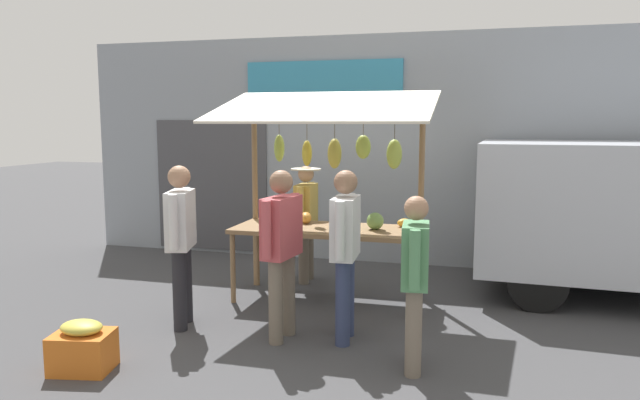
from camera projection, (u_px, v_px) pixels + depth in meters
name	position (u px, v px, depth m)	size (l,w,h in m)	color
ground_plane	(327.00, 300.00, 7.14)	(40.00, 40.00, 0.00)	#424244
street_backdrop	(360.00, 150.00, 9.03)	(9.00, 0.30, 3.40)	#8C939E
market_stall	(331.00, 171.00, 6.98)	(2.50, 1.46, 2.50)	olive
vendor_with_sunhat	(306.00, 215.00, 7.87)	(0.40, 0.67, 1.55)	#726656
shopper_with_ponytail	(282.00, 242.00, 5.74)	(0.28, 0.70, 1.67)	#726656
shopper_in_striped_shirt	(415.00, 273.00, 5.02)	(0.26, 0.66, 1.52)	#726656
shopper_with_shopping_bag	(345.00, 243.00, 5.70)	(0.25, 0.71, 1.67)	navy
shopper_in_grey_tee	(181.00, 234.00, 6.11)	(0.35, 0.69, 1.69)	#232328
produce_crate_near	(83.00, 348.00, 5.09)	(0.55, 0.47, 0.45)	#D1661E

